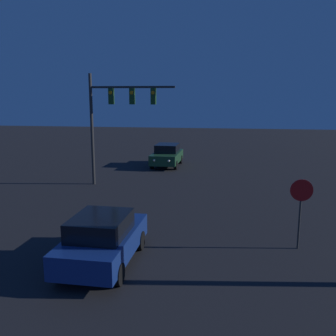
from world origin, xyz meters
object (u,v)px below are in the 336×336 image
car_far (167,155)px  traffic_signal_mast (115,110)px  car_near (103,239)px  stop_sign (301,200)px

car_far → traffic_signal_mast: traffic_signal_mast is taller
car_near → stop_sign: size_ratio=1.70×
stop_sign → car_far: bearing=114.8°
car_far → traffic_signal_mast: size_ratio=0.65×
car_far → stop_sign: 16.18m
car_near → traffic_signal_mast: (-2.54, 10.36, 3.60)m
car_near → car_far: (-0.48, 16.80, 0.00)m
car_near → stop_sign: (6.30, 2.14, 0.91)m
car_far → traffic_signal_mast: 7.66m
car_far → traffic_signal_mast: (-2.06, -6.44, 3.60)m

